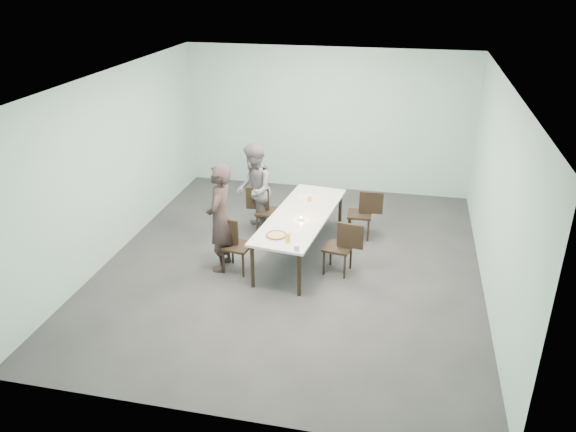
% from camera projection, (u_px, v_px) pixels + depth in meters
% --- Properties ---
extents(ground, '(7.00, 7.00, 0.00)m').
position_uv_depth(ground, '(292.00, 264.00, 9.23)').
color(ground, '#333335').
rests_on(ground, ground).
extents(room_shell, '(6.02, 7.02, 3.01)m').
position_uv_depth(room_shell, '(292.00, 145.00, 8.39)').
color(room_shell, '#A8D4CF').
rests_on(room_shell, ground).
extents(table, '(1.19, 2.69, 0.75)m').
position_uv_depth(table, '(301.00, 217.00, 9.23)').
color(table, white).
rests_on(table, ground).
extents(chair_near_left, '(0.63, 0.47, 0.87)m').
position_uv_depth(chair_near_left, '(232.00, 241.00, 8.86)').
color(chair_near_left, black).
rests_on(chair_near_left, ground).
extents(chair_far_left, '(0.62, 0.44, 0.87)m').
position_uv_depth(chair_far_left, '(264.00, 208.00, 10.06)').
color(chair_far_left, black).
rests_on(chair_far_left, ground).
extents(chair_near_right, '(0.64, 0.48, 0.87)m').
position_uv_depth(chair_near_right, '(343.00, 244.00, 8.77)').
color(chair_near_right, black).
rests_on(chair_near_right, ground).
extents(chair_far_right, '(0.62, 0.44, 0.87)m').
position_uv_depth(chair_far_right, '(364.00, 211.00, 9.93)').
color(chair_far_right, black).
rests_on(chair_far_right, ground).
extents(diner_near, '(0.43, 0.65, 1.75)m').
position_uv_depth(diner_near, '(220.00, 218.00, 8.76)').
color(diner_near, black).
rests_on(diner_near, ground).
extents(diner_far, '(0.84, 0.96, 1.67)m').
position_uv_depth(diner_far, '(254.00, 190.00, 9.96)').
color(diner_far, slate).
rests_on(diner_far, ground).
extents(pizza, '(0.34, 0.34, 0.04)m').
position_uv_depth(pizza, '(276.00, 235.00, 8.45)').
color(pizza, white).
rests_on(pizza, table).
extents(side_plate, '(0.18, 0.18, 0.01)m').
position_uv_depth(side_plate, '(297.00, 231.00, 8.62)').
color(side_plate, white).
rests_on(side_plate, table).
extents(beer_glass, '(0.08, 0.08, 0.15)m').
position_uv_depth(beer_glass, '(288.00, 238.00, 8.26)').
color(beer_glass, gold).
rests_on(beer_glass, table).
extents(water_tumbler, '(0.08, 0.08, 0.09)m').
position_uv_depth(water_tumbler, '(297.00, 248.00, 8.03)').
color(water_tumbler, silver).
rests_on(water_tumbler, table).
extents(tealight, '(0.06, 0.06, 0.05)m').
position_uv_depth(tealight, '(301.00, 219.00, 9.00)').
color(tealight, silver).
rests_on(tealight, table).
extents(amber_tumbler, '(0.07, 0.07, 0.08)m').
position_uv_depth(amber_tumbler, '(310.00, 199.00, 9.70)').
color(amber_tumbler, gold).
rests_on(amber_tumbler, table).
extents(menu, '(0.32, 0.25, 0.01)m').
position_uv_depth(menu, '(306.00, 197.00, 9.88)').
color(menu, silver).
rests_on(menu, table).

